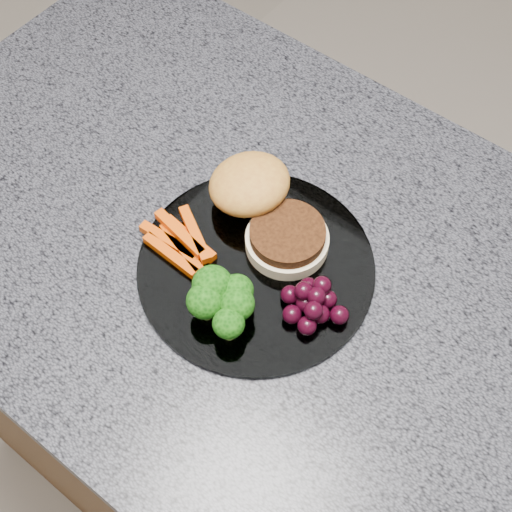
# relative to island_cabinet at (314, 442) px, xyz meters

# --- Properties ---
(island_cabinet) EXTENTS (1.20, 0.60, 0.86)m
(island_cabinet) POSITION_rel_island_cabinet_xyz_m (0.00, 0.00, 0.00)
(island_cabinet) COLOR brown
(island_cabinet) RESTS_ON ground
(countertop) EXTENTS (1.20, 0.60, 0.04)m
(countertop) POSITION_rel_island_cabinet_xyz_m (0.00, 0.00, 0.45)
(countertop) COLOR #4C4D56
(countertop) RESTS_ON island_cabinet
(plate) EXTENTS (0.26, 0.26, 0.01)m
(plate) POSITION_rel_island_cabinet_xyz_m (-0.10, -0.02, 0.47)
(plate) COLOR white
(plate) RESTS_ON countertop
(burger) EXTENTS (0.17, 0.12, 0.05)m
(burger) POSITION_rel_island_cabinet_xyz_m (-0.14, 0.04, 0.50)
(burger) COLOR beige
(burger) RESTS_ON plate
(carrot_sticks) EXTENTS (0.09, 0.06, 0.02)m
(carrot_sticks) POSITION_rel_island_cabinet_xyz_m (-0.18, -0.05, 0.48)
(carrot_sticks) COLOR #CD4503
(carrot_sticks) RESTS_ON plate
(broccoli) EXTENTS (0.08, 0.07, 0.05)m
(broccoli) POSITION_rel_island_cabinet_xyz_m (-0.10, -0.09, 0.50)
(broccoli) COLOR olive
(broccoli) RESTS_ON plate
(grape_bunch) EXTENTS (0.07, 0.06, 0.04)m
(grape_bunch) POSITION_rel_island_cabinet_xyz_m (-0.03, -0.03, 0.49)
(grape_bunch) COLOR black
(grape_bunch) RESTS_ON plate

